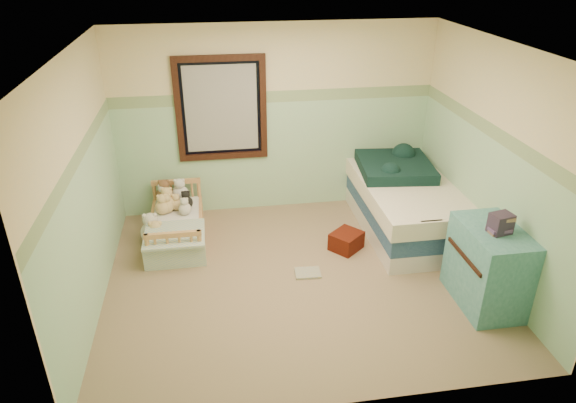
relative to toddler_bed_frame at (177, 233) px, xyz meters
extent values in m
cube|color=#937A5E|center=(1.36, -1.05, -0.09)|extent=(4.20, 3.60, 0.02)
cube|color=white|center=(1.36, -1.05, 2.43)|extent=(4.20, 3.60, 0.02)
cube|color=beige|center=(1.36, 0.75, 1.17)|extent=(4.20, 0.04, 2.50)
cube|color=beige|center=(1.36, -2.85, 1.17)|extent=(4.20, 0.04, 2.50)
cube|color=beige|center=(-0.74, -1.05, 1.17)|extent=(0.04, 3.60, 2.50)
cube|color=beige|center=(3.46, -1.05, 1.17)|extent=(0.04, 3.60, 2.50)
cube|color=#9EC49E|center=(1.36, 0.74, 0.67)|extent=(4.20, 0.01, 1.50)
cube|color=#487547|center=(1.36, 0.74, 1.49)|extent=(4.20, 0.01, 0.15)
cube|color=black|center=(0.66, 0.71, 1.37)|extent=(1.16, 0.06, 1.36)
cube|color=#BABAB1|center=(0.66, 0.72, 1.37)|extent=(0.92, 0.01, 1.12)
cube|color=#A57843|center=(0.00, 0.00, 0.00)|extent=(0.64, 1.29, 0.17)
cube|color=silver|center=(0.00, 0.00, 0.14)|extent=(0.59, 1.23, 0.12)
cube|color=#80A5C6|center=(0.00, -0.40, 0.22)|extent=(0.70, 0.64, 0.03)
sphere|color=brown|center=(-0.15, 0.50, 0.31)|extent=(0.22, 0.22, 0.22)
sphere|color=silver|center=(0.05, 0.50, 0.31)|extent=(0.22, 0.22, 0.22)
sphere|color=#DAB87A|center=(-0.10, 0.28, 0.31)|extent=(0.21, 0.21, 0.21)
sphere|color=black|center=(0.13, 0.28, 0.29)|extent=(0.17, 0.17, 0.17)
sphere|color=beige|center=(-0.31, -0.03, 0.05)|extent=(0.27, 0.27, 0.27)
sphere|color=#DAB87A|center=(-0.24, -0.17, 0.04)|extent=(0.25, 0.25, 0.25)
cube|color=silver|center=(2.91, -0.11, 0.03)|extent=(1.07, 2.14, 0.22)
cube|color=navy|center=(2.91, -0.11, 0.25)|extent=(1.07, 2.14, 0.22)
cube|color=#F1E8C8|center=(2.91, -0.11, 0.47)|extent=(1.11, 2.18, 0.22)
cube|color=black|center=(2.86, 0.19, 0.65)|extent=(1.01, 1.05, 0.14)
cube|color=teal|center=(3.18, -1.77, 0.35)|extent=(0.54, 0.86, 0.86)
cube|color=#43272C|center=(3.18, -1.83, 0.88)|extent=(0.23, 0.19, 0.20)
cube|color=maroon|center=(2.04, -0.55, 0.03)|extent=(0.47, 0.46, 0.22)
cube|color=gold|center=(1.48, -1.00, -0.07)|extent=(0.30, 0.23, 0.03)
sphere|color=#DAB87A|center=(0.00, 0.26, 0.28)|extent=(0.15, 0.15, 0.15)
sphere|color=#DAB87A|center=(-0.11, 0.20, 0.29)|extent=(0.18, 0.18, 0.18)
sphere|color=beige|center=(0.12, 0.11, 0.28)|extent=(0.16, 0.16, 0.16)
sphere|color=beige|center=(-0.16, 0.47, 0.30)|extent=(0.18, 0.18, 0.18)
sphere|color=#DAB87A|center=(-0.16, 0.17, 0.29)|extent=(0.18, 0.18, 0.18)
camera|label=1|loc=(0.51, -5.74, 3.28)|focal=32.16mm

